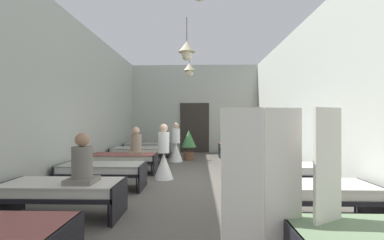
# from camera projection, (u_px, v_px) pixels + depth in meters

# --- Properties ---
(ground_plane) EXTENTS (6.71, 12.70, 0.10)m
(ground_plane) POSITION_uv_depth(u_px,v_px,m) (191.00, 182.00, 6.94)
(ground_plane) COLOR #59544C
(room_shell) EXTENTS (6.51, 12.30, 4.27)m
(room_shell) POSITION_uv_depth(u_px,v_px,m) (192.00, 102.00, 8.27)
(room_shell) COLOR #B2B7AD
(room_shell) RESTS_ON ground
(bed_left_row_1) EXTENTS (1.90, 0.84, 0.57)m
(bed_left_row_1) POSITION_uv_depth(u_px,v_px,m) (63.00, 190.00, 4.32)
(bed_left_row_1) COLOR black
(bed_left_row_1) RESTS_ON ground
(bed_right_row_1) EXTENTS (1.90, 0.84, 0.57)m
(bed_right_row_1) POSITION_uv_depth(u_px,v_px,m) (312.00, 192.00, 4.21)
(bed_right_row_1) COLOR black
(bed_right_row_1) RESTS_ON ground
(bed_left_row_2) EXTENTS (1.90, 0.84, 0.57)m
(bed_left_row_2) POSITION_uv_depth(u_px,v_px,m) (102.00, 170.00, 6.10)
(bed_left_row_2) COLOR black
(bed_left_row_2) RESTS_ON ground
(bed_right_row_2) EXTENTS (1.90, 0.84, 0.57)m
(bed_right_row_2) POSITION_uv_depth(u_px,v_px,m) (279.00, 170.00, 6.00)
(bed_right_row_2) COLOR black
(bed_right_row_2) RESTS_ON ground
(bed_left_row_3) EXTENTS (1.90, 0.84, 0.57)m
(bed_left_row_3) POSITION_uv_depth(u_px,v_px,m) (124.00, 158.00, 7.88)
(bed_left_row_3) COLOR black
(bed_left_row_3) RESTS_ON ground
(bed_right_row_3) EXTENTS (1.90, 0.84, 0.57)m
(bed_right_row_3) POSITION_uv_depth(u_px,v_px,m) (260.00, 159.00, 7.78)
(bed_right_row_3) COLOR black
(bed_right_row_3) RESTS_ON ground
(bed_left_row_4) EXTENTS (1.90, 0.84, 0.57)m
(bed_left_row_4) POSITION_uv_depth(u_px,v_px,m) (138.00, 151.00, 9.67)
(bed_left_row_4) COLOR black
(bed_left_row_4) RESTS_ON ground
(bed_right_row_4) EXTENTS (1.90, 0.84, 0.57)m
(bed_right_row_4) POSITION_uv_depth(u_px,v_px,m) (249.00, 152.00, 9.56)
(bed_right_row_4) COLOR black
(bed_right_row_4) RESTS_ON ground
(bed_left_row_5) EXTENTS (1.90, 0.84, 0.57)m
(bed_left_row_5) POSITION_uv_depth(u_px,v_px,m) (147.00, 146.00, 11.45)
(bed_left_row_5) COLOR black
(bed_left_row_5) RESTS_ON ground
(bed_right_row_5) EXTENTS (1.90, 0.84, 0.57)m
(bed_right_row_5) POSITION_uv_depth(u_px,v_px,m) (241.00, 147.00, 11.35)
(bed_right_row_5) COLOR black
(bed_right_row_5) RESTS_ON ground
(nurse_near_aisle) EXTENTS (0.52, 0.52, 1.49)m
(nurse_near_aisle) POSITION_uv_depth(u_px,v_px,m) (164.00, 159.00, 7.11)
(nurse_near_aisle) COLOR white
(nurse_near_aisle) RESTS_ON ground
(nurse_mid_aisle) EXTENTS (0.52, 0.52, 1.49)m
(nurse_mid_aisle) POSITION_uv_depth(u_px,v_px,m) (176.00, 148.00, 10.10)
(nurse_mid_aisle) COLOR white
(nurse_mid_aisle) RESTS_ON ground
(patient_seated_primary) EXTENTS (0.44, 0.44, 0.80)m
(patient_seated_primary) POSITION_uv_depth(u_px,v_px,m) (136.00, 144.00, 7.88)
(patient_seated_primary) COLOR gray
(patient_seated_primary) RESTS_ON bed_left_row_3
(patient_seated_secondary) EXTENTS (0.44, 0.44, 0.80)m
(patient_seated_secondary) POSITION_uv_depth(u_px,v_px,m) (82.00, 164.00, 4.24)
(patient_seated_secondary) COLOR slate
(patient_seated_secondary) RESTS_ON bed_left_row_1
(potted_plant) EXTENTS (0.58, 0.58, 1.18)m
(potted_plant) POSITION_uv_depth(u_px,v_px,m) (189.00, 142.00, 10.50)
(potted_plant) COLOR brown
(potted_plant) RESTS_ON ground
(privacy_screen) EXTENTS (1.24, 0.25, 1.70)m
(privacy_screen) POSITION_uv_depth(u_px,v_px,m) (284.00, 193.00, 2.65)
(privacy_screen) COLOR silver
(privacy_screen) RESTS_ON ground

